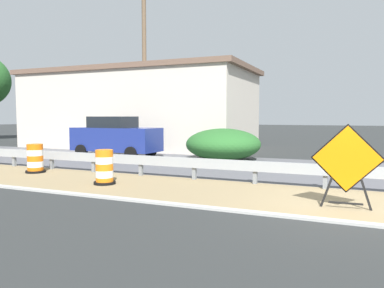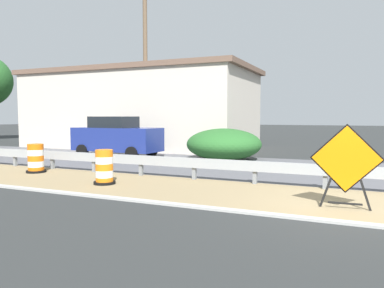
{
  "view_description": "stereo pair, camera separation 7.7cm",
  "coord_description": "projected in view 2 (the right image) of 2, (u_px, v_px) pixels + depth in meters",
  "views": [
    {
      "loc": [
        -8.87,
        0.05,
        2.06
      ],
      "look_at": [
        2.38,
        4.9,
        1.13
      ],
      "focal_mm": 34.76,
      "sensor_mm": 36.0,
      "label": 1
    },
    {
      "loc": [
        -8.84,
        -0.02,
        2.06
      ],
      "look_at": [
        2.38,
        4.9,
        1.13
      ],
      "focal_mm": 34.76,
      "sensor_mm": 36.0,
      "label": 2
    }
  ],
  "objects": [
    {
      "name": "guardrail_median",
      "position": [
        325.0,
        171.0,
        10.38
      ],
      "size": [
        0.18,
        46.25,
        0.71
      ],
      "color": "#999EA3",
      "rests_on": "ground"
    },
    {
      "name": "traffic_barrel_close",
      "position": [
        36.0,
        160.0,
        13.54
      ],
      "size": [
        0.7,
        0.7,
        1.04
      ],
      "color": "orange",
      "rests_on": "ground"
    },
    {
      "name": "traffic_barrel_nearest",
      "position": [
        104.0,
        169.0,
        11.23
      ],
      "size": [
        0.66,
        0.66,
        1.04
      ],
      "color": "orange",
      "rests_on": "ground"
    },
    {
      "name": "warning_sign_diamond",
      "position": [
        346.0,
        162.0,
        8.17
      ],
      "size": [
        0.12,
        1.53,
        1.9
      ],
      "rotation": [
        0.0,
        0.0,
        3.19
      ],
      "color": "black",
      "rests_on": "ground"
    },
    {
      "name": "curb_near_edge",
      "position": [
        350.0,
        224.0,
        7.05
      ],
      "size": [
        0.2,
        120.0,
        0.11
      ],
      "primitive_type": "cube",
      "color": "#ADADA8",
      "rests_on": "ground"
    },
    {
      "name": "utility_pole_near",
      "position": [
        145.0,
        66.0,
        20.72
      ],
      "size": [
        0.24,
        1.8,
        9.37
      ],
      "color": "brown",
      "rests_on": "ground"
    },
    {
      "name": "median_dirt_strip",
      "position": [
        351.0,
        203.0,
        8.75
      ],
      "size": [
        3.52,
        120.0,
        0.01
      ],
      "primitive_type": "cube",
      "color": "#8E7A56",
      "rests_on": "ground"
    },
    {
      "name": "bush_roadside",
      "position": [
        224.0,
        144.0,
        17.37
      ],
      "size": [
        3.5,
        3.5,
        1.48
      ],
      "primitive_type": "ellipsoid",
      "color": "#286028",
      "rests_on": "ground"
    },
    {
      "name": "roadside_shop_near",
      "position": [
        141.0,
        109.0,
        24.97
      ],
      "size": [
        7.48,
        15.14,
        5.08
      ],
      "color": "beige",
      "rests_on": "ground"
    },
    {
      "name": "ground_plane",
      "position": [
        351.0,
        209.0,
        8.24
      ],
      "size": [
        160.0,
        160.0,
        0.0
      ],
      "primitive_type": "plane",
      "color": "#2B2D2D"
    },
    {
      "name": "car_trailing_near_lane",
      "position": [
        116.0,
        137.0,
        18.69
      ],
      "size": [
        2.06,
        4.6,
        2.04
      ],
      "rotation": [
        0.0,
        0.0,
        -1.61
      ],
      "color": "navy",
      "rests_on": "ground"
    },
    {
      "name": "far_lane_asphalt",
      "position": [
        353.0,
        173.0,
        13.52
      ],
      "size": [
        6.93,
        120.0,
        0.0
      ],
      "primitive_type": "cube",
      "color": "#56565B",
      "rests_on": "ground"
    }
  ]
}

